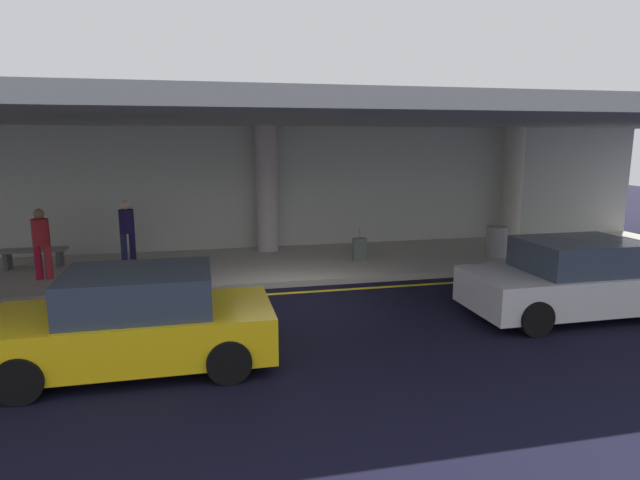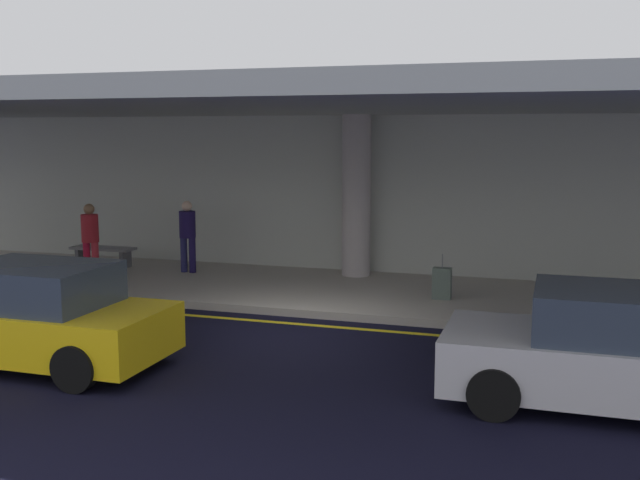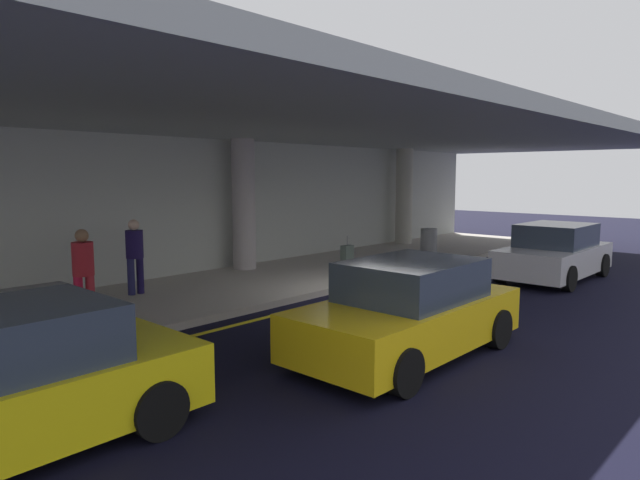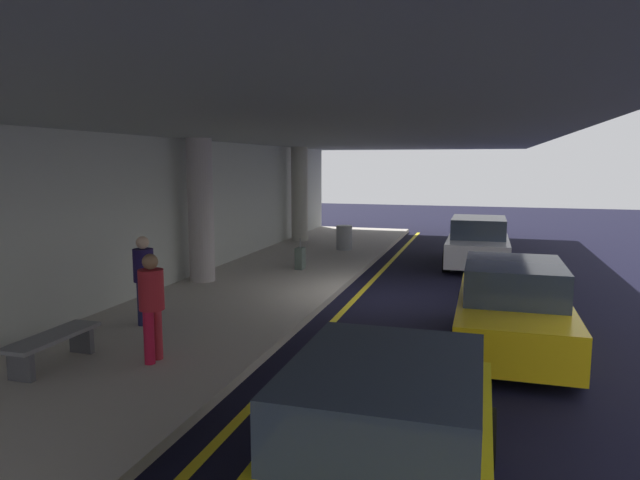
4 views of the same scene
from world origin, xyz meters
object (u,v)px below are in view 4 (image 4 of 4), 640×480
(car_yellow_taxi_no2, at_px, (513,308))
(support_column_far_left, at_px, (201,211))
(car_yellow_taxi, at_px, (383,453))
(support_column_left_mid, at_px, (300,194))
(traveler_with_luggage, at_px, (152,300))
(car_silver, at_px, (478,243))
(trash_bin_steel, at_px, (344,238))
(person_waiting_for_ride, at_px, (144,274))
(bench_metal, at_px, (53,343))
(suitcase_upright_primary, at_px, (300,258))

(car_yellow_taxi_no2, bearing_deg, support_column_far_left, 68.35)
(car_yellow_taxi, xyz_separation_m, car_yellow_taxi_no2, (5.43, -1.29, 0.00))
(support_column_left_mid, distance_m, traveler_with_luggage, 13.79)
(support_column_far_left, height_order, car_silver, support_column_far_left)
(support_column_far_left, relative_size, traveler_with_luggage, 2.17)
(trash_bin_steel, bearing_deg, support_column_left_mid, 51.08)
(support_column_left_mid, relative_size, trash_bin_steel, 4.29)
(car_silver, xyz_separation_m, trash_bin_steel, (1.06, 4.55, -0.14))
(support_column_far_left, relative_size, car_yellow_taxi_no2, 0.89)
(person_waiting_for_ride, bearing_deg, car_yellow_taxi_no2, 36.74)
(car_silver, height_order, car_yellow_taxi_no2, same)
(traveler_with_luggage, distance_m, bench_metal, 1.59)
(support_column_left_mid, height_order, traveler_with_luggage, support_column_left_mid)
(support_column_left_mid, distance_m, car_silver, 7.50)
(person_waiting_for_ride, height_order, bench_metal, person_waiting_for_ride)
(car_yellow_taxi_no2, bearing_deg, support_column_left_mid, 34.13)
(car_silver, distance_m, person_waiting_for_ride, 10.77)
(car_yellow_taxi_no2, bearing_deg, suitcase_upright_primary, 46.72)
(car_yellow_taxi, relative_size, trash_bin_steel, 4.82)
(bench_metal, distance_m, trash_bin_steel, 12.44)
(suitcase_upright_primary, relative_size, trash_bin_steel, 1.06)
(support_column_left_mid, distance_m, suitcase_upright_primary, 6.24)
(traveler_with_luggage, distance_m, person_waiting_for_ride, 2.18)
(support_column_far_left, relative_size, suitcase_upright_primary, 4.06)
(support_column_left_mid, xyz_separation_m, bench_metal, (-14.18, -0.80, -1.47))
(suitcase_upright_primary, bearing_deg, car_yellow_taxi_no2, -140.47)
(suitcase_upright_primary, bearing_deg, person_waiting_for_ride, 162.58)
(traveler_with_luggage, relative_size, bench_metal, 1.05)
(support_column_far_left, xyz_separation_m, car_yellow_taxi, (-8.36, -6.19, -1.26))
(car_yellow_taxi_no2, xyz_separation_m, traveler_with_luggage, (-2.66, 5.34, 0.40))
(car_silver, bearing_deg, support_column_far_left, -57.05)
(car_yellow_taxi, relative_size, person_waiting_for_ride, 2.44)
(car_yellow_taxi, relative_size, traveler_with_luggage, 2.44)
(car_yellow_taxi_no2, bearing_deg, car_yellow_taxi, 166.34)
(car_yellow_taxi_no2, height_order, person_waiting_for_ride, person_waiting_for_ride)
(bench_metal, bearing_deg, suitcase_upright_primary, -7.55)
(car_yellow_taxi_no2, xyz_separation_m, person_waiting_for_ride, (-0.91, 6.64, 0.40))
(car_yellow_taxi, xyz_separation_m, trash_bin_steel, (14.54, 3.94, -0.14))
(car_yellow_taxi_no2, relative_size, person_waiting_for_ride, 2.44)
(car_yellow_taxi_no2, distance_m, bench_metal, 7.43)
(suitcase_upright_primary, bearing_deg, car_yellow_taxi, -165.54)
(traveler_with_luggage, distance_m, trash_bin_steel, 11.78)
(car_yellow_taxi, distance_m, suitcase_upright_primary, 11.45)
(car_yellow_taxi_no2, relative_size, traveler_with_luggage, 2.44)
(person_waiting_for_ride, bearing_deg, car_silver, 85.28)
(car_yellow_taxi, height_order, car_yellow_taxi_no2, same)
(car_yellow_taxi_no2, bearing_deg, car_silver, 4.55)
(bench_metal, bearing_deg, support_column_far_left, 7.39)
(car_yellow_taxi, xyz_separation_m, bench_metal, (2.18, 5.39, -0.21))
(traveler_with_luggage, relative_size, suitcase_upright_primary, 1.87)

